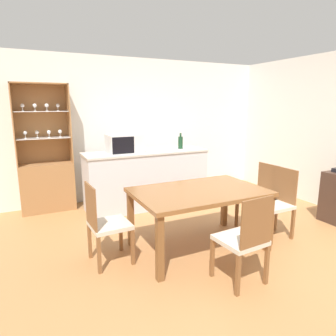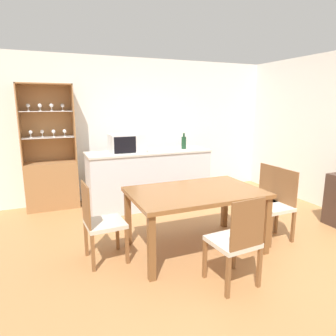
{
  "view_description": "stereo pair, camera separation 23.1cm",
  "coord_description": "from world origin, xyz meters",
  "px_view_note": "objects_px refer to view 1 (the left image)",
  "views": [
    {
      "loc": [
        -1.98,
        -2.72,
        1.73
      ],
      "look_at": [
        -0.16,
        1.04,
        0.84
      ],
      "focal_mm": 32.0,
      "sensor_mm": 36.0,
      "label": 1
    },
    {
      "loc": [
        -1.77,
        -2.82,
        1.73
      ],
      "look_at": [
        -0.16,
        1.04,
        0.84
      ],
      "focal_mm": 32.0,
      "sensor_mm": 36.0,
      "label": 2
    }
  ],
  "objects_px": {
    "display_cabinet": "(47,176)",
    "microwave": "(124,144)",
    "dining_chair_side_right_near": "(275,203)",
    "wine_bottle": "(180,142)",
    "dining_table": "(199,197)",
    "dining_chair_side_right_far": "(259,197)",
    "dining_chair_side_left_far": "(106,224)",
    "dining_chair_head_near": "(244,240)"
  },
  "relations": [
    {
      "from": "display_cabinet",
      "to": "microwave",
      "type": "relative_size",
      "value": 3.8
    },
    {
      "from": "dining_chair_side_right_near",
      "to": "microwave",
      "type": "bearing_deg",
      "value": 37.43
    },
    {
      "from": "dining_chair_side_right_near",
      "to": "wine_bottle",
      "type": "relative_size",
      "value": 3.32
    },
    {
      "from": "dining_table",
      "to": "dining_chair_side_right_far",
      "type": "xyz_separation_m",
      "value": [
        1.09,
        0.15,
        -0.2
      ]
    },
    {
      "from": "display_cabinet",
      "to": "dining_chair_side_right_far",
      "type": "xyz_separation_m",
      "value": [
        2.62,
        -2.1,
        -0.12
      ]
    },
    {
      "from": "display_cabinet",
      "to": "dining_chair_side_left_far",
      "type": "distance_m",
      "value": 2.15
    },
    {
      "from": "dining_chair_head_near",
      "to": "dining_chair_side_right_near",
      "type": "relative_size",
      "value": 1.0
    },
    {
      "from": "dining_chair_side_left_far",
      "to": "dining_table",
      "type": "bearing_deg",
      "value": 79.26
    },
    {
      "from": "display_cabinet",
      "to": "dining_chair_side_left_far",
      "type": "bearing_deg",
      "value": -78.36
    },
    {
      "from": "dining_chair_head_near",
      "to": "dining_chair_side_left_far",
      "type": "xyz_separation_m",
      "value": [
        -1.1,
        0.97,
        0.0
      ]
    },
    {
      "from": "dining_chair_side_right_far",
      "to": "dining_chair_side_right_near",
      "type": "distance_m",
      "value": 0.3
    },
    {
      "from": "dining_chair_side_left_far",
      "to": "dining_chair_side_right_near",
      "type": "distance_m",
      "value": 2.2
    },
    {
      "from": "display_cabinet",
      "to": "dining_chair_head_near",
      "type": "relative_size",
      "value": 2.24
    },
    {
      "from": "dining_chair_side_right_far",
      "to": "display_cabinet",
      "type": "bearing_deg",
      "value": 49.03
    },
    {
      "from": "display_cabinet",
      "to": "dining_chair_side_right_near",
      "type": "relative_size",
      "value": 2.24
    },
    {
      "from": "dining_chair_side_right_near",
      "to": "wine_bottle",
      "type": "height_order",
      "value": "wine_bottle"
    },
    {
      "from": "dining_chair_side_left_far",
      "to": "microwave",
      "type": "height_order",
      "value": "microwave"
    },
    {
      "from": "dining_chair_side_left_far",
      "to": "dining_chair_side_right_near",
      "type": "height_order",
      "value": "same"
    },
    {
      "from": "dining_chair_side_left_far",
      "to": "dining_chair_side_right_far",
      "type": "xyz_separation_m",
      "value": [
        2.18,
        0.0,
        0.0
      ]
    },
    {
      "from": "dining_chair_side_right_near",
      "to": "microwave",
      "type": "xyz_separation_m",
      "value": [
        -1.46,
        1.84,
        0.65
      ]
    },
    {
      "from": "dining_chair_side_left_far",
      "to": "dining_chair_head_near",
      "type": "bearing_deg",
      "value": 45.5
    },
    {
      "from": "dining_table",
      "to": "dining_chair_head_near",
      "type": "distance_m",
      "value": 0.84
    },
    {
      "from": "dining_chair_side_right_far",
      "to": "dining_chair_side_left_far",
      "type": "bearing_deg",
      "value": 87.83
    },
    {
      "from": "dining_chair_head_near",
      "to": "dining_chair_side_right_far",
      "type": "distance_m",
      "value": 1.46
    },
    {
      "from": "microwave",
      "to": "dining_chair_side_left_far",
      "type": "bearing_deg",
      "value": -115.22
    },
    {
      "from": "dining_table",
      "to": "dining_chair_side_right_far",
      "type": "bearing_deg",
      "value": 7.85
    },
    {
      "from": "dining_chair_side_right_far",
      "to": "microwave",
      "type": "height_order",
      "value": "microwave"
    },
    {
      "from": "dining_chair_side_left_far",
      "to": "microwave",
      "type": "bearing_deg",
      "value": 151.66
    },
    {
      "from": "dining_chair_side_right_far",
      "to": "dining_chair_side_right_near",
      "type": "xyz_separation_m",
      "value": [
        0.0,
        -0.3,
        0.0
      ]
    },
    {
      "from": "dining_chair_side_right_near",
      "to": "microwave",
      "type": "height_order",
      "value": "microwave"
    },
    {
      "from": "dining_chair_side_right_far",
      "to": "dining_chair_side_right_near",
      "type": "relative_size",
      "value": 1.0
    },
    {
      "from": "microwave",
      "to": "wine_bottle",
      "type": "bearing_deg",
      "value": 1.06
    },
    {
      "from": "display_cabinet",
      "to": "microwave",
      "type": "height_order",
      "value": "display_cabinet"
    },
    {
      "from": "display_cabinet",
      "to": "dining_table",
      "type": "bearing_deg",
      "value": -55.83
    },
    {
      "from": "dining_chair_side_left_far",
      "to": "dining_chair_side_right_far",
      "type": "relative_size",
      "value": 1.0
    },
    {
      "from": "display_cabinet",
      "to": "wine_bottle",
      "type": "distance_m",
      "value": 2.31
    },
    {
      "from": "dining_table",
      "to": "dining_chair_side_right_far",
      "type": "relative_size",
      "value": 1.69
    },
    {
      "from": "display_cabinet",
      "to": "dining_table",
      "type": "relative_size",
      "value": 1.33
    },
    {
      "from": "dining_table",
      "to": "dining_chair_side_right_near",
      "type": "bearing_deg",
      "value": -7.71
    },
    {
      "from": "dining_chair_side_left_far",
      "to": "microwave",
      "type": "xyz_separation_m",
      "value": [
        0.73,
        1.54,
        0.65
      ]
    },
    {
      "from": "dining_chair_head_near",
      "to": "dining_chair_side_right_far",
      "type": "relative_size",
      "value": 1.0
    },
    {
      "from": "dining_table",
      "to": "microwave",
      "type": "xyz_separation_m",
      "value": [
        -0.37,
        1.69,
        0.46
      ]
    }
  ]
}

